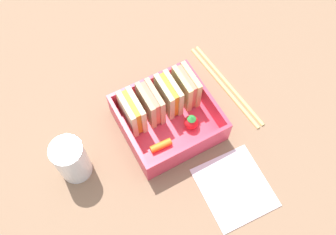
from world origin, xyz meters
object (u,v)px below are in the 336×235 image
object	(u,v)px
drinking_glass	(72,161)
carrot_stick_far_left	(161,146)
chopstick_pair	(226,85)
sandwich_center	(169,95)
sandwich_center_right	(186,87)
sandwich_left	(132,112)
sandwich_center_left	(151,104)
folded_napkin	(235,187)
strawberry_far_left	(191,122)

from	to	relation	value
drinking_glass	carrot_stick_far_left	bearing A→B (deg)	-14.14
carrot_stick_far_left	chopstick_pair	world-z (taller)	carrot_stick_far_left
carrot_stick_far_left	sandwich_center	bearing A→B (deg)	52.36
sandwich_center_right	sandwich_left	bearing A→B (deg)	180.00
chopstick_pair	drinking_glass	bearing A→B (deg)	-176.13
sandwich_center_left	sandwich_center_right	bearing A→B (deg)	0.00
chopstick_pair	sandwich_center	bearing A→B (deg)	175.11
chopstick_pair	folded_napkin	distance (cm)	19.09
carrot_stick_far_left	folded_napkin	bearing A→B (deg)	-57.61
sandwich_center	drinking_glass	bearing A→B (deg)	-170.82
sandwich_left	chopstick_pair	world-z (taller)	sandwich_left
sandwich_center_right	carrot_stick_far_left	distance (cm)	10.81
sandwich_center	folded_napkin	bearing A→B (deg)	-82.82
sandwich_center_left	folded_napkin	distance (cm)	19.06
sandwich_center_left	sandwich_center	size ratio (longest dim) A/B	1.00
sandwich_center_right	carrot_stick_far_left	world-z (taller)	sandwich_center_right
sandwich_left	sandwich_center_right	world-z (taller)	same
folded_napkin	carrot_stick_far_left	bearing A→B (deg)	122.39
chopstick_pair	folded_napkin	size ratio (longest dim) A/B	1.77
sandwich_center_right	drinking_glass	size ratio (longest dim) A/B	0.77
sandwich_center_left	carrot_stick_far_left	xyz separation A→B (cm)	(-1.58, -6.41, -2.60)
sandwich_center	sandwich_center_left	bearing A→B (deg)	180.00
sandwich_left	folded_napkin	world-z (taller)	sandwich_left
drinking_glass	chopstick_pair	bearing A→B (deg)	3.87
sandwich_center	drinking_glass	xyz separation A→B (cm)	(-18.51, -2.99, -0.25)
sandwich_center_left	strawberry_far_left	bearing A→B (deg)	-48.81
chopstick_pair	drinking_glass	distance (cm)	30.20
strawberry_far_left	folded_napkin	world-z (taller)	strawberry_far_left
carrot_stick_far_left	strawberry_far_left	bearing A→B (deg)	9.31
sandwich_center_left	strawberry_far_left	size ratio (longest dim) A/B	2.10
carrot_stick_far_left	strawberry_far_left	size ratio (longest dim) A/B	1.19
sandwich_left	strawberry_far_left	xyz separation A→B (cm)	(8.07, -5.38, -1.85)
sandwich_left	strawberry_far_left	distance (cm)	9.88
sandwich_left	chopstick_pair	size ratio (longest dim) A/B	0.32
sandwich_center_right	strawberry_far_left	distance (cm)	6.04
sandwich_center_right	sandwich_center_left	bearing A→B (deg)	180.00
sandwich_center	drinking_glass	distance (cm)	18.75
sandwich_left	strawberry_far_left	bearing A→B (deg)	-33.68
sandwich_center	strawberry_far_left	world-z (taller)	sandwich_center
sandwich_center_right	drinking_glass	bearing A→B (deg)	-172.21
chopstick_pair	drinking_glass	xyz separation A→B (cm)	(-29.89, -2.02, 3.79)
carrot_stick_far_left	drinking_glass	bearing A→B (deg)	165.86
sandwich_center_right	drinking_glass	distance (cm)	22.08
strawberry_far_left	drinking_glass	xyz separation A→B (cm)	(-19.86, 2.39, 1.60)
strawberry_far_left	chopstick_pair	size ratio (longest dim) A/B	0.15
sandwich_center_left	folded_napkin	size ratio (longest dim) A/B	0.56
sandwich_center	carrot_stick_far_left	xyz separation A→B (cm)	(-4.94, -6.41, -2.60)
sandwich_left	sandwich_center	bearing A→B (deg)	0.00
sandwich_left	carrot_stick_far_left	world-z (taller)	sandwich_left
sandwich_center_left	strawberry_far_left	xyz separation A→B (cm)	(4.71, -5.38, -1.85)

